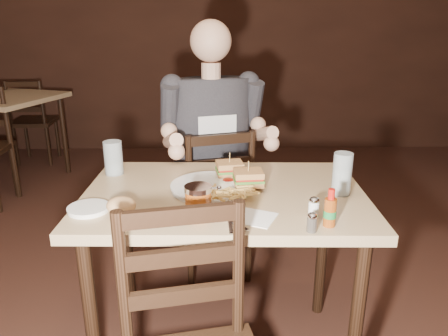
{
  "coord_description": "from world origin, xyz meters",
  "views": [
    {
      "loc": [
        -0.1,
        -1.31,
        1.41
      ],
      "look_at": [
        -0.07,
        0.32,
        0.85
      ],
      "focal_mm": 35.0,
      "sensor_mm": 36.0,
      "label": 1
    }
  ],
  "objects_px": {
    "glass_left": "(113,158)",
    "bg_chair_far": "(34,121)",
    "syrup_dispenser": "(198,202)",
    "chair_far": "(212,202)",
    "diner": "(213,117)",
    "side_plate": "(89,209)",
    "main_table": "(224,213)",
    "bg_table": "(5,106)",
    "glass_right": "(342,174)",
    "hot_sauce": "(330,208)",
    "dinner_plate": "(211,188)"
  },
  "relations": [
    {
      "from": "glass_left",
      "to": "bg_chair_far",
      "type": "bearing_deg",
      "value": 118.55
    },
    {
      "from": "bg_chair_far",
      "to": "syrup_dispenser",
      "type": "height_order",
      "value": "syrup_dispenser"
    },
    {
      "from": "chair_far",
      "to": "diner",
      "type": "height_order",
      "value": "diner"
    },
    {
      "from": "diner",
      "to": "side_plate",
      "type": "relative_size",
      "value": 6.73
    },
    {
      "from": "chair_far",
      "to": "main_table",
      "type": "bearing_deg",
      "value": 79.23
    },
    {
      "from": "main_table",
      "to": "chair_far",
      "type": "xyz_separation_m",
      "value": [
        -0.06,
        0.66,
        -0.24
      ]
    },
    {
      "from": "bg_table",
      "to": "chair_far",
      "type": "relative_size",
      "value": 1.17
    },
    {
      "from": "glass_right",
      "to": "hot_sauce",
      "type": "bearing_deg",
      "value": -112.38
    },
    {
      "from": "syrup_dispenser",
      "to": "glass_left",
      "type": "bearing_deg",
      "value": 131.54
    },
    {
      "from": "bg_table",
      "to": "diner",
      "type": "relative_size",
      "value": 1.07
    },
    {
      "from": "side_plate",
      "to": "hot_sauce",
      "type": "bearing_deg",
      "value": -9.14
    },
    {
      "from": "dinner_plate",
      "to": "glass_right",
      "type": "relative_size",
      "value": 1.88
    },
    {
      "from": "bg_chair_far",
      "to": "dinner_plate",
      "type": "xyz_separation_m",
      "value": [
        1.81,
        -2.76,
        0.35
      ]
    },
    {
      "from": "side_plate",
      "to": "bg_table",
      "type": "bearing_deg",
      "value": 120.03
    },
    {
      "from": "chair_far",
      "to": "glass_left",
      "type": "height_order",
      "value": "glass_left"
    },
    {
      "from": "bg_table",
      "to": "dinner_plate",
      "type": "height_order",
      "value": "dinner_plate"
    },
    {
      "from": "main_table",
      "to": "bg_table",
      "type": "height_order",
      "value": "same"
    },
    {
      "from": "diner",
      "to": "glass_left",
      "type": "bearing_deg",
      "value": -152.51
    },
    {
      "from": "dinner_plate",
      "to": "glass_right",
      "type": "bearing_deg",
      "value": -5.69
    },
    {
      "from": "hot_sauce",
      "to": "side_plate",
      "type": "height_order",
      "value": "hot_sauce"
    },
    {
      "from": "main_table",
      "to": "diner",
      "type": "xyz_separation_m",
      "value": [
        -0.04,
        0.62,
        0.25
      ]
    },
    {
      "from": "bg_table",
      "to": "diner",
      "type": "height_order",
      "value": "diner"
    },
    {
      "from": "main_table",
      "to": "chair_far",
      "type": "height_order",
      "value": "chair_far"
    },
    {
      "from": "diner",
      "to": "dinner_plate",
      "type": "distance_m",
      "value": 0.62
    },
    {
      "from": "glass_left",
      "to": "hot_sauce",
      "type": "distance_m",
      "value": 0.96
    },
    {
      "from": "bg_chair_far",
      "to": "dinner_plate",
      "type": "bearing_deg",
      "value": 119.92
    },
    {
      "from": "diner",
      "to": "glass_left",
      "type": "relative_size",
      "value": 6.57
    },
    {
      "from": "syrup_dispenser",
      "to": "bg_table",
      "type": "bearing_deg",
      "value": 127.28
    },
    {
      "from": "main_table",
      "to": "side_plate",
      "type": "height_order",
      "value": "side_plate"
    },
    {
      "from": "glass_right",
      "to": "glass_left",
      "type": "bearing_deg",
      "value": 164.92
    },
    {
      "from": "bg_chair_far",
      "to": "side_plate",
      "type": "xyz_separation_m",
      "value": [
        1.39,
        -2.95,
        0.35
      ]
    },
    {
      "from": "main_table",
      "to": "glass_left",
      "type": "distance_m",
      "value": 0.54
    },
    {
      "from": "bg_chair_far",
      "to": "diner",
      "type": "relative_size",
      "value": 0.89
    },
    {
      "from": "dinner_plate",
      "to": "syrup_dispenser",
      "type": "xyz_separation_m",
      "value": [
        -0.04,
        -0.26,
        0.05
      ]
    },
    {
      "from": "main_table",
      "to": "glass_right",
      "type": "relative_size",
      "value": 6.77
    },
    {
      "from": "main_table",
      "to": "hot_sauce",
      "type": "relative_size",
      "value": 8.63
    },
    {
      "from": "dinner_plate",
      "to": "glass_left",
      "type": "relative_size",
      "value": 2.12
    },
    {
      "from": "glass_left",
      "to": "bg_table",
      "type": "bearing_deg",
      "value": 124.71
    },
    {
      "from": "main_table",
      "to": "bg_chair_far",
      "type": "relative_size",
      "value": 1.31
    },
    {
      "from": "side_plate",
      "to": "diner",
      "type": "bearing_deg",
      "value": 60.96
    },
    {
      "from": "chair_far",
      "to": "glass_left",
      "type": "xyz_separation_m",
      "value": [
        -0.42,
        -0.45,
        0.4
      ]
    },
    {
      "from": "bg_table",
      "to": "glass_left",
      "type": "xyz_separation_m",
      "value": [
        1.39,
        -2.01,
        0.16
      ]
    },
    {
      "from": "chair_far",
      "to": "hot_sauce",
      "type": "bearing_deg",
      "value": 96.46
    },
    {
      "from": "syrup_dispenser",
      "to": "chair_far",
      "type": "bearing_deg",
      "value": 89.29
    },
    {
      "from": "hot_sauce",
      "to": "syrup_dispenser",
      "type": "height_order",
      "value": "hot_sauce"
    },
    {
      "from": "dinner_plate",
      "to": "hot_sauce",
      "type": "relative_size",
      "value": 2.39
    },
    {
      "from": "dinner_plate",
      "to": "hot_sauce",
      "type": "xyz_separation_m",
      "value": [
        0.39,
        -0.32,
        0.06
      ]
    },
    {
      "from": "bg_table",
      "to": "syrup_dispenser",
      "type": "bearing_deg",
      "value": -54.26
    },
    {
      "from": "bg_chair_far",
      "to": "glass_right",
      "type": "relative_size",
      "value": 5.18
    },
    {
      "from": "bg_chair_far",
      "to": "main_table",
      "type": "bearing_deg",
      "value": 120.5
    }
  ]
}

